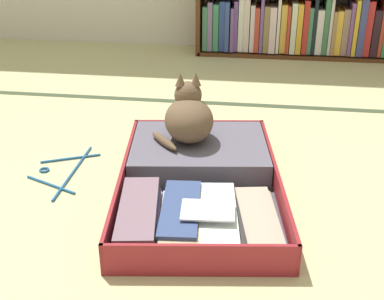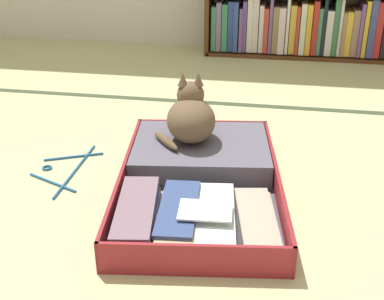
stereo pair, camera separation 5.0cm
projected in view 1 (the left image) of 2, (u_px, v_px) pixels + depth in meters
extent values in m
plane|color=#C2C188|center=(184.00, 227.00, 1.66)|extent=(10.00, 10.00, 0.00)
cube|color=#3B472F|center=(218.00, 103.00, 2.71)|extent=(4.80, 0.05, 0.00)
cube|color=#543017|center=(297.00, 53.00, 3.59)|extent=(1.39, 0.28, 0.02)
cube|color=#417B5B|center=(207.00, 26.00, 3.59)|extent=(0.03, 0.24, 0.30)
cube|color=slate|center=(212.00, 24.00, 3.58)|extent=(0.03, 0.24, 0.33)
cube|color=#378659|center=(217.00, 25.00, 3.58)|extent=(0.04, 0.24, 0.32)
cube|color=#2C438A|center=(223.00, 24.00, 3.58)|extent=(0.04, 0.24, 0.34)
cube|color=#334D8E|center=(228.00, 24.00, 3.56)|extent=(0.03, 0.24, 0.34)
cube|color=#714F8B|center=(233.00, 27.00, 3.57)|extent=(0.02, 0.24, 0.30)
cube|color=#704F98|center=(237.00, 24.00, 3.57)|extent=(0.03, 0.24, 0.34)
cube|color=silver|center=(242.00, 22.00, 3.56)|extent=(0.04, 0.24, 0.37)
cube|color=beige|center=(247.00, 22.00, 3.55)|extent=(0.04, 0.24, 0.37)
cube|color=silver|center=(253.00, 26.00, 3.56)|extent=(0.03, 0.24, 0.32)
cube|color=#C34130|center=(257.00, 28.00, 3.55)|extent=(0.03, 0.24, 0.30)
cube|color=#6E5495|center=(262.00, 23.00, 3.53)|extent=(0.02, 0.24, 0.37)
cube|color=olive|center=(267.00, 27.00, 3.54)|extent=(0.04, 0.24, 0.32)
cube|color=silver|center=(273.00, 28.00, 3.53)|extent=(0.04, 0.24, 0.31)
cube|color=silver|center=(278.00, 23.00, 3.52)|extent=(0.02, 0.24, 0.37)
cube|color=gold|center=(283.00, 26.00, 3.53)|extent=(0.04, 0.24, 0.33)
cube|color=#B93B2A|center=(288.00, 27.00, 3.51)|extent=(0.02, 0.24, 0.32)
cube|color=beige|center=(293.00, 26.00, 3.51)|extent=(0.04, 0.24, 0.34)
cube|color=gold|center=(299.00, 27.00, 3.50)|extent=(0.04, 0.24, 0.34)
cube|color=#B92F26|center=(305.00, 25.00, 3.50)|extent=(0.04, 0.24, 0.36)
cube|color=#478661|center=(309.00, 28.00, 3.51)|extent=(0.03, 0.24, 0.31)
cube|color=black|center=(314.00, 24.00, 3.49)|extent=(0.02, 0.24, 0.37)
cube|color=silver|center=(318.00, 29.00, 3.50)|extent=(0.04, 0.24, 0.30)
cube|color=#3C764C|center=(325.00, 24.00, 3.48)|extent=(0.03, 0.24, 0.38)
cube|color=silver|center=(329.00, 24.00, 3.47)|extent=(0.02, 0.24, 0.38)
cube|color=#A57B4D|center=(332.00, 31.00, 3.49)|extent=(0.03, 0.24, 0.29)
cube|color=yellow|center=(337.00, 30.00, 3.49)|extent=(0.04, 0.24, 0.30)
cube|color=#967862|center=(343.00, 30.00, 3.48)|extent=(0.04, 0.24, 0.31)
cube|color=#7C4E95|center=(349.00, 27.00, 3.46)|extent=(0.02, 0.24, 0.35)
cube|color=gold|center=(354.00, 26.00, 3.45)|extent=(0.03, 0.24, 0.37)
cube|color=#3D4783|center=(360.00, 25.00, 3.44)|extent=(0.04, 0.24, 0.38)
cube|color=red|center=(366.00, 26.00, 3.44)|extent=(0.04, 0.24, 0.36)
cube|color=black|center=(373.00, 31.00, 3.45)|extent=(0.04, 0.24, 0.31)
cube|color=#B53D29|center=(380.00, 26.00, 3.43)|extent=(0.02, 0.24, 0.38)
cube|color=#358854|center=(384.00, 27.00, 3.43)|extent=(0.03, 0.24, 0.36)
cube|color=maroon|center=(200.00, 229.00, 1.64)|extent=(0.62, 0.53, 0.01)
cube|color=maroon|center=(200.00, 260.00, 1.42)|extent=(0.56, 0.09, 0.11)
cube|color=maroon|center=(114.00, 216.00, 1.62)|extent=(0.07, 0.46, 0.11)
cube|color=maroon|center=(286.00, 217.00, 1.62)|extent=(0.07, 0.46, 0.11)
cube|color=#494C57|center=(200.00, 226.00, 1.64)|extent=(0.59, 0.50, 0.01)
cube|color=maroon|center=(199.00, 164.00, 2.05)|extent=(0.62, 0.53, 0.01)
cube|color=maroon|center=(199.00, 132.00, 2.23)|extent=(0.56, 0.09, 0.11)
cube|color=maroon|center=(131.00, 154.00, 2.03)|extent=(0.07, 0.46, 0.11)
cube|color=maroon|center=(268.00, 154.00, 2.03)|extent=(0.07, 0.46, 0.11)
cube|color=#494C57|center=(199.00, 162.00, 2.05)|extent=(0.59, 0.50, 0.01)
cylinder|color=black|center=(199.00, 190.00, 1.84)|extent=(0.54, 0.09, 0.02)
cube|color=tan|center=(142.00, 223.00, 1.63)|extent=(0.18, 0.39, 0.01)
cube|color=#9475A2|center=(140.00, 219.00, 1.62)|extent=(0.17, 0.36, 0.02)
cube|color=#3B4471|center=(139.00, 215.00, 1.61)|extent=(0.17, 0.35, 0.02)
cube|color=slate|center=(138.00, 209.00, 1.60)|extent=(0.18, 0.39, 0.02)
cube|color=silver|center=(180.00, 224.00, 1.63)|extent=(0.16, 0.36, 0.02)
cube|color=silver|center=(178.00, 220.00, 1.62)|extent=(0.16, 0.35, 0.02)
cube|color=tan|center=(181.00, 213.00, 1.62)|extent=(0.16, 0.40, 0.02)
cube|color=#35487A|center=(180.00, 208.00, 1.62)|extent=(0.15, 0.35, 0.01)
cube|color=gray|center=(221.00, 224.00, 1.63)|extent=(0.16, 0.34, 0.01)
cube|color=slate|center=(221.00, 219.00, 1.63)|extent=(0.17, 0.39, 0.01)
cube|color=#2D2A2B|center=(222.00, 216.00, 1.62)|extent=(0.19, 0.39, 0.02)
cube|color=silver|center=(218.00, 214.00, 1.61)|extent=(0.17, 0.39, 0.01)
cube|color=tan|center=(260.00, 222.00, 1.64)|extent=(0.18, 0.38, 0.02)
cube|color=#B3A38B|center=(258.00, 218.00, 1.62)|extent=(0.18, 0.39, 0.02)
cube|color=white|center=(208.00, 210.00, 1.57)|extent=(0.18, 0.14, 0.01)
cube|color=#5B5766|center=(199.00, 152.00, 2.03)|extent=(0.59, 0.49, 0.10)
torus|color=white|center=(191.00, 140.00, 2.03)|extent=(0.13, 0.13, 0.01)
cylinder|color=black|center=(164.00, 133.00, 2.22)|extent=(0.02, 0.02, 0.10)
cylinder|color=black|center=(234.00, 133.00, 2.22)|extent=(0.02, 0.02, 0.10)
cube|color=yellow|center=(145.00, 257.00, 1.43)|extent=(0.03, 0.01, 0.02)
cube|color=white|center=(235.00, 253.00, 1.42)|extent=(0.03, 0.01, 0.02)
ellipsoid|color=brown|center=(189.00, 120.00, 1.99)|extent=(0.24, 0.28, 0.17)
ellipsoid|color=brown|center=(188.00, 122.00, 2.07)|extent=(0.15, 0.11, 0.09)
sphere|color=brown|center=(188.00, 95.00, 2.00)|extent=(0.11, 0.11, 0.11)
cone|color=brown|center=(196.00, 79.00, 1.97)|extent=(0.04, 0.04, 0.05)
cone|color=brown|center=(180.00, 79.00, 1.97)|extent=(0.04, 0.04, 0.05)
sphere|color=#D4D34A|center=(192.00, 90.00, 2.04)|extent=(0.02, 0.02, 0.02)
sphere|color=#D4D34A|center=(182.00, 90.00, 2.04)|extent=(0.02, 0.02, 0.02)
ellipsoid|color=brown|center=(164.00, 141.00, 1.97)|extent=(0.14, 0.16, 0.03)
cylinder|color=#1F5C92|center=(73.00, 172.00, 2.00)|extent=(0.02, 0.45, 0.01)
cylinder|color=#1F5C92|center=(51.00, 185.00, 1.90)|extent=(0.23, 0.11, 0.01)
cylinder|color=#1F5C92|center=(71.00, 158.00, 2.10)|extent=(0.23, 0.11, 0.01)
torus|color=#1F5C92|center=(44.00, 170.00, 2.01)|extent=(0.04, 0.04, 0.01)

